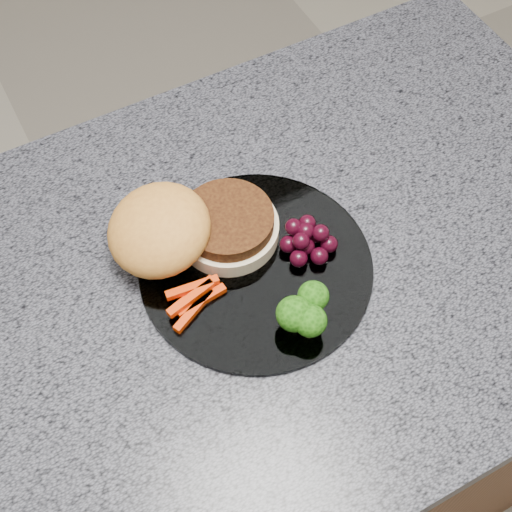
# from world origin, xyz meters

# --- Properties ---
(island_cabinet) EXTENTS (1.20, 0.60, 0.86)m
(island_cabinet) POSITION_xyz_m (0.00, 0.00, 0.43)
(island_cabinet) COLOR #59311E
(island_cabinet) RESTS_ON ground
(countertop) EXTENTS (1.20, 0.60, 0.04)m
(countertop) POSITION_xyz_m (0.00, 0.00, 0.88)
(countertop) COLOR #50515B
(countertop) RESTS_ON island_cabinet
(plate) EXTENTS (0.26, 0.26, 0.01)m
(plate) POSITION_xyz_m (0.12, 0.00, 0.90)
(plate) COLOR white
(plate) RESTS_ON countertop
(burger) EXTENTS (0.20, 0.14, 0.06)m
(burger) POSITION_xyz_m (0.06, 0.06, 0.93)
(burger) COLOR beige
(burger) RESTS_ON plate
(carrot_sticks) EXTENTS (0.07, 0.05, 0.02)m
(carrot_sticks) POSITION_xyz_m (0.04, -0.01, 0.91)
(carrot_sticks) COLOR red
(carrot_sticks) RESTS_ON plate
(broccoli) EXTENTS (0.06, 0.06, 0.05)m
(broccoli) POSITION_xyz_m (0.13, -0.08, 0.93)
(broccoli) COLOR #597F2E
(broccoli) RESTS_ON plate
(grape_bunch) EXTENTS (0.06, 0.06, 0.03)m
(grape_bunch) POSITION_xyz_m (0.18, -0.00, 0.92)
(grape_bunch) COLOR black
(grape_bunch) RESTS_ON plate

